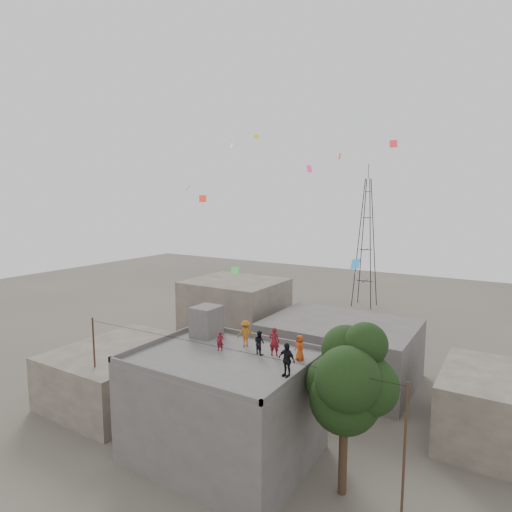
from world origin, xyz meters
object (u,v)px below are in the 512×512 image
at_px(tree, 349,381).
at_px(transmission_tower, 366,243).
at_px(person_red_adult, 274,342).
at_px(person_dark_adult, 287,360).
at_px(stair_head_box, 206,321).

xyz_separation_m(tree, transmission_tower, (-11.37, 39.40, 2.97)).
relative_size(tree, transmission_tower, 0.45).
bearing_deg(person_red_adult, transmission_tower, -92.80).
distance_m(tree, transmission_tower, 41.12).
xyz_separation_m(transmission_tower, person_dark_adult, (8.40, -40.49, -2.08)).
relative_size(transmission_tower, person_red_adult, 11.78).
xyz_separation_m(person_red_adult, person_dark_adult, (1.96, -2.24, 0.04)).
bearing_deg(tree, person_red_adult, 166.76).
bearing_deg(transmission_tower, stair_head_box, -88.77).
height_order(stair_head_box, person_red_adult, stair_head_box).
relative_size(transmission_tower, person_dark_adult, 11.31).
bearing_deg(tree, person_dark_adult, -159.99).
relative_size(stair_head_box, person_red_adult, 1.18).
distance_m(stair_head_box, transmission_tower, 37.46).
xyz_separation_m(stair_head_box, person_dark_adult, (7.60, -3.09, -0.12)).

